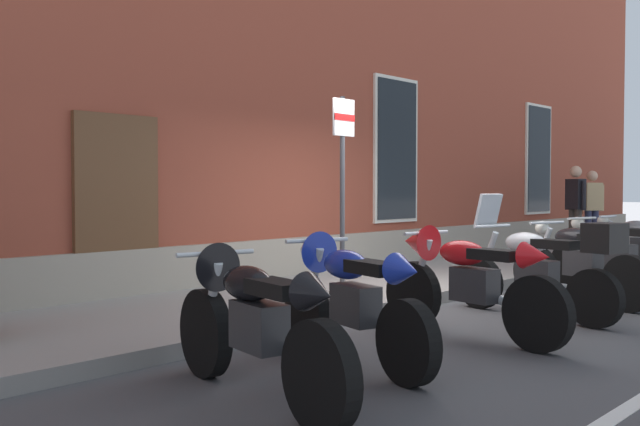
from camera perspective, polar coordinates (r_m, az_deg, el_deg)
The scene contains 11 objects.
ground_plane at distance 8.83m, azimuth 9.03°, elevation -7.35°, with size 140.00×140.00×0.00m, color #424244.
sidewalk at distance 9.60m, azimuth 2.46°, elevation -6.14°, with size 33.42×2.62×0.15m, color gray.
motorcycle_black_sport at distance 4.89m, azimuth -5.68°, elevation -8.23°, with size 0.73×2.16×1.03m.
motorcycle_blue_sport at distance 5.85m, azimuth 2.14°, elevation -6.43°, with size 0.80×2.03×1.06m.
motorcycle_red_sport at distance 6.98m, azimuth 11.44°, elevation -5.10°, with size 0.64×2.16×1.06m.
motorcycle_silver_touring at distance 8.14m, azimuth 17.40°, elevation -4.16°, with size 0.78×2.10×1.37m.
motorcycle_black_naked at distance 9.35m, azimuth 20.00°, elevation -3.87°, with size 0.77×1.99×1.01m.
motorcycle_yellow_naked at distance 10.66m, azimuth 22.52°, elevation -3.18°, with size 0.74×2.07×1.02m.
pedestrian_dark_jacket at distance 15.26m, azimuth 19.78°, elevation 0.74°, with size 0.37×0.53×1.74m.
pedestrian_tan_coat at distance 15.98m, azimuth 20.93°, elevation 0.58°, with size 0.61×0.40×1.65m.
parking_sign at distance 8.50m, azimuth 1.84°, elevation 3.71°, with size 0.36×0.07×2.37m.
Camera 1 is at (-7.26, -4.82, 1.43)m, focal length 39.94 mm.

